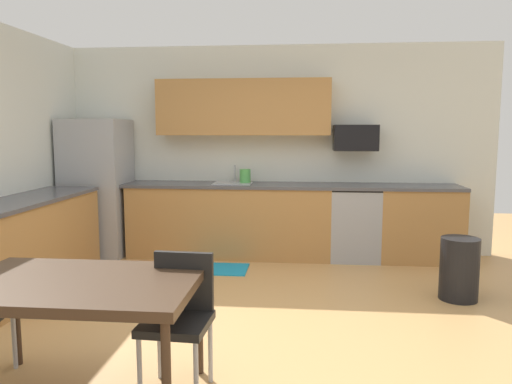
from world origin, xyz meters
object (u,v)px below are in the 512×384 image
Objects in this scene: kettle at (245,177)px; microwave at (355,138)px; refrigerator at (97,188)px; chair_near_table at (179,311)px; dining_table at (77,290)px; oven_range at (354,223)px; trash_bin at (459,269)px.

microwave is at bearing 2.07° from kettle.
refrigerator is 3.74m from chair_near_table.
oven_range is at bearing 60.64° from dining_table.
chair_near_table is 1.42× the size of trash_bin.
refrigerator is at bearing -178.61° from oven_range.
trash_bin is at bearing -60.77° from microwave.
chair_near_table is at bearing -59.41° from refrigerator.
refrigerator reaches higher than kettle.
oven_range is at bearing 120.91° from trash_bin.
trash_bin is at bearing 36.11° from dining_table.
oven_range is 1.52× the size of trash_bin.
microwave is (3.29, 0.18, 0.64)m from refrigerator.
kettle is at bearing 146.57° from trash_bin.
trash_bin is (2.25, 1.86, -0.20)m from chair_near_table.
oven_range is (3.29, 0.08, -0.42)m from refrigerator.
refrigerator is 3.24× the size of microwave.
refrigerator is 4.40m from trash_bin.
microwave reaches higher than kettle.
refrigerator reaches higher than trash_bin.
chair_near_table is (-1.40, -3.29, 0.05)m from oven_range.
refrigerator is at bearing -176.10° from kettle.
trash_bin is at bearing 39.58° from chair_near_table.
refrigerator is at bearing 111.47° from dining_table.
microwave is at bearing 119.23° from trash_bin.
kettle reaches higher than oven_range.
refrigerator reaches higher than oven_range.
refrigerator is 2.92× the size of trash_bin.
kettle is (1.91, 0.13, 0.15)m from refrigerator.
trash_bin is at bearing -33.43° from kettle.
microwave is at bearing 3.13° from refrigerator.
oven_range is 3.57m from chair_near_table.
oven_range is at bearing -90.00° from microwave.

